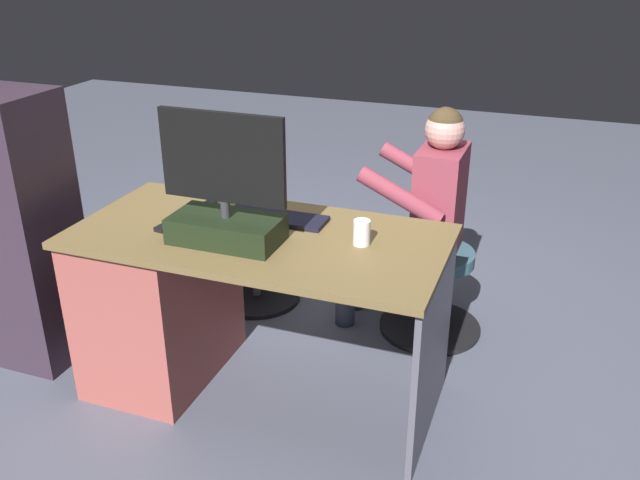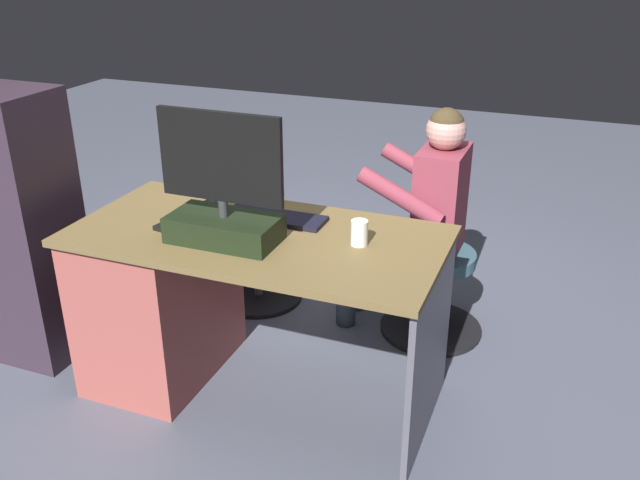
{
  "view_description": "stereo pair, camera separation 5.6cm",
  "coord_description": "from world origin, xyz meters",
  "px_view_note": "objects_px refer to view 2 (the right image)",
  "views": [
    {
      "loc": [
        -1.06,
        2.61,
        1.83
      ],
      "look_at": [
        -0.1,
        0.0,
        0.56
      ],
      "focal_mm": 38.12,
      "sensor_mm": 36.0,
      "label": 1
    },
    {
      "loc": [
        -1.11,
        2.59,
        1.83
      ],
      "look_at": [
        -0.1,
        0.0,
        0.56
      ],
      "focal_mm": 38.12,
      "sensor_mm": 36.0,
      "label": 2
    }
  ],
  "objects_px": {
    "cup": "(359,233)",
    "teddy_bear": "(256,197)",
    "keyboard": "(275,217)",
    "computer_mouse": "(209,204)",
    "monitor": "(223,206)",
    "office_chair_teddy": "(257,256)",
    "visitor_chair": "(434,288)",
    "person": "(419,207)",
    "desk": "(180,293)",
    "tv_remote": "(170,223)"
  },
  "relations": [
    {
      "from": "monitor",
      "to": "desk",
      "type": "bearing_deg",
      "value": -19.34
    },
    {
      "from": "keyboard",
      "to": "visitor_chair",
      "type": "xyz_separation_m",
      "value": [
        -0.56,
        -0.6,
        -0.53
      ]
    },
    {
      "from": "computer_mouse",
      "to": "cup",
      "type": "height_order",
      "value": "cup"
    },
    {
      "from": "visitor_chair",
      "to": "teddy_bear",
      "type": "bearing_deg",
      "value": 0.1
    },
    {
      "from": "cup",
      "to": "teddy_bear",
      "type": "xyz_separation_m",
      "value": [
        0.79,
        -0.71,
        -0.22
      ]
    },
    {
      "from": "person",
      "to": "keyboard",
      "type": "bearing_deg",
      "value": 52.25
    },
    {
      "from": "cup",
      "to": "person",
      "type": "bearing_deg",
      "value": -95.36
    },
    {
      "from": "monitor",
      "to": "computer_mouse",
      "type": "bearing_deg",
      "value": -50.67
    },
    {
      "from": "tv_remote",
      "to": "keyboard",
      "type": "bearing_deg",
      "value": -141.77
    },
    {
      "from": "keyboard",
      "to": "cup",
      "type": "distance_m",
      "value": 0.41
    },
    {
      "from": "office_chair_teddy",
      "to": "person",
      "type": "xyz_separation_m",
      "value": [
        -0.85,
        -0.01,
        0.4
      ]
    },
    {
      "from": "desk",
      "to": "computer_mouse",
      "type": "relative_size",
      "value": 15.33
    },
    {
      "from": "keyboard",
      "to": "tv_remote",
      "type": "xyz_separation_m",
      "value": [
        0.37,
        0.21,
        -0.0
      ]
    },
    {
      "from": "computer_mouse",
      "to": "cup",
      "type": "xyz_separation_m",
      "value": [
        -0.71,
        0.13,
        0.03
      ]
    },
    {
      "from": "visitor_chair",
      "to": "person",
      "type": "bearing_deg",
      "value": 0.86
    },
    {
      "from": "cup",
      "to": "teddy_bear",
      "type": "distance_m",
      "value": 1.08
    },
    {
      "from": "desk",
      "to": "monitor",
      "type": "height_order",
      "value": "monitor"
    },
    {
      "from": "tv_remote",
      "to": "visitor_chair",
      "type": "distance_m",
      "value": 1.34
    },
    {
      "from": "office_chair_teddy",
      "to": "visitor_chair",
      "type": "distance_m",
      "value": 0.95
    },
    {
      "from": "teddy_bear",
      "to": "person",
      "type": "height_order",
      "value": "person"
    },
    {
      "from": "monitor",
      "to": "tv_remote",
      "type": "bearing_deg",
      "value": -10.09
    },
    {
      "from": "keyboard",
      "to": "computer_mouse",
      "type": "distance_m",
      "value": 0.32
    },
    {
      "from": "cup",
      "to": "office_chair_teddy",
      "type": "relative_size",
      "value": 0.21
    },
    {
      "from": "monitor",
      "to": "teddy_bear",
      "type": "bearing_deg",
      "value": -70.73
    },
    {
      "from": "monitor",
      "to": "office_chair_teddy",
      "type": "height_order",
      "value": "monitor"
    },
    {
      "from": "cup",
      "to": "office_chair_teddy",
      "type": "xyz_separation_m",
      "value": [
        0.79,
        -0.69,
        -0.55
      ]
    },
    {
      "from": "visitor_chair",
      "to": "monitor",
      "type": "bearing_deg",
      "value": 52.7
    },
    {
      "from": "desk",
      "to": "teddy_bear",
      "type": "height_order",
      "value": "teddy_bear"
    },
    {
      "from": "cup",
      "to": "teddy_bear",
      "type": "relative_size",
      "value": 0.29
    },
    {
      "from": "cup",
      "to": "office_chair_teddy",
      "type": "distance_m",
      "value": 1.18
    },
    {
      "from": "person",
      "to": "cup",
      "type": "bearing_deg",
      "value": 84.64
    },
    {
      "from": "teddy_bear",
      "to": "visitor_chair",
      "type": "xyz_separation_m",
      "value": [
        -0.95,
        -0.0,
        -0.35
      ]
    },
    {
      "from": "computer_mouse",
      "to": "tv_remote",
      "type": "xyz_separation_m",
      "value": [
        0.05,
        0.22,
        -0.01
      ]
    },
    {
      "from": "desk",
      "to": "tv_remote",
      "type": "bearing_deg",
      "value": 112.67
    },
    {
      "from": "monitor",
      "to": "office_chair_teddy",
      "type": "distance_m",
      "value": 1.1
    },
    {
      "from": "visitor_chair",
      "to": "person",
      "type": "relative_size",
      "value": 0.44
    },
    {
      "from": "keyboard",
      "to": "computer_mouse",
      "type": "height_order",
      "value": "computer_mouse"
    },
    {
      "from": "tv_remote",
      "to": "office_chair_teddy",
      "type": "xyz_separation_m",
      "value": [
        0.02,
        -0.79,
        -0.51
      ]
    },
    {
      "from": "computer_mouse",
      "to": "desk",
      "type": "bearing_deg",
      "value": 64.98
    },
    {
      "from": "monitor",
      "to": "teddy_bear",
      "type": "height_order",
      "value": "monitor"
    },
    {
      "from": "computer_mouse",
      "to": "visitor_chair",
      "type": "bearing_deg",
      "value": -146.45
    },
    {
      "from": "teddy_bear",
      "to": "tv_remote",
      "type": "bearing_deg",
      "value": 91.36
    },
    {
      "from": "keyboard",
      "to": "desk",
      "type": "bearing_deg",
      "value": 20.69
    },
    {
      "from": "office_chair_teddy",
      "to": "visitor_chair",
      "type": "xyz_separation_m",
      "value": [
        -0.95,
        -0.01,
        -0.02
      ]
    },
    {
      "from": "visitor_chair",
      "to": "person",
      "type": "height_order",
      "value": "person"
    },
    {
      "from": "monitor",
      "to": "person",
      "type": "xyz_separation_m",
      "value": [
        -0.56,
        -0.85,
        -0.24
      ]
    },
    {
      "from": "office_chair_teddy",
      "to": "person",
      "type": "distance_m",
      "value": 0.94
    },
    {
      "from": "desk",
      "to": "keyboard",
      "type": "distance_m",
      "value": 0.55
    },
    {
      "from": "tv_remote",
      "to": "office_chair_teddy",
      "type": "bearing_deg",
      "value": -79.39
    },
    {
      "from": "computer_mouse",
      "to": "person",
      "type": "bearing_deg",
      "value": -143.38
    }
  ]
}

